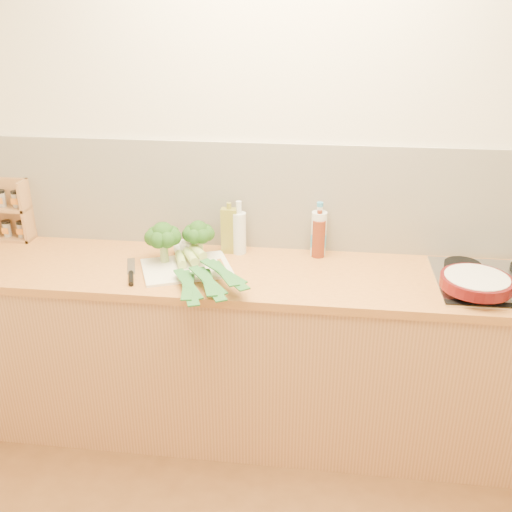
{
  "coord_description": "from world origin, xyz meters",
  "views": [
    {
      "loc": [
        0.21,
        -1.2,
        2.04
      ],
      "look_at": [
        -0.08,
        1.1,
        1.02
      ],
      "focal_mm": 40.0,
      "sensor_mm": 36.0,
      "label": 1
    }
  ],
  "objects_px": {
    "chefs_knife": "(131,275)",
    "skillet": "(477,282)",
    "gas_hob": "(503,281)",
    "spice_rack": "(6,213)",
    "chopping_board": "(186,268)"
  },
  "relations": [
    {
      "from": "chefs_knife",
      "to": "skillet",
      "type": "relative_size",
      "value": 0.7
    },
    {
      "from": "gas_hob",
      "to": "skillet",
      "type": "bearing_deg",
      "value": -139.29
    },
    {
      "from": "gas_hob",
      "to": "skillet",
      "type": "height_order",
      "value": "skillet"
    },
    {
      "from": "skillet",
      "to": "spice_rack",
      "type": "height_order",
      "value": "spice_rack"
    },
    {
      "from": "gas_hob",
      "to": "skillet",
      "type": "relative_size",
      "value": 1.32
    },
    {
      "from": "chefs_knife",
      "to": "skillet",
      "type": "xyz_separation_m",
      "value": [
        1.53,
        0.01,
        0.06
      ]
    },
    {
      "from": "gas_hob",
      "to": "chopping_board",
      "type": "bearing_deg",
      "value": -179.22
    },
    {
      "from": "skillet",
      "to": "spice_rack",
      "type": "bearing_deg",
      "value": 162.16
    },
    {
      "from": "chopping_board",
      "to": "chefs_knife",
      "type": "xyz_separation_m",
      "value": [
        -0.23,
        -0.11,
        0.0
      ]
    },
    {
      "from": "chopping_board",
      "to": "chefs_knife",
      "type": "distance_m",
      "value": 0.26
    },
    {
      "from": "chopping_board",
      "to": "skillet",
      "type": "xyz_separation_m",
      "value": [
        1.29,
        -0.11,
        0.06
      ]
    },
    {
      "from": "chopping_board",
      "to": "chefs_knife",
      "type": "height_order",
      "value": "chefs_knife"
    },
    {
      "from": "skillet",
      "to": "chefs_knife",
      "type": "bearing_deg",
      "value": 171.63
    },
    {
      "from": "chopping_board",
      "to": "chefs_knife",
      "type": "bearing_deg",
      "value": -176.42
    },
    {
      "from": "skillet",
      "to": "chopping_board",
      "type": "bearing_deg",
      "value": 166.62
    }
  ]
}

